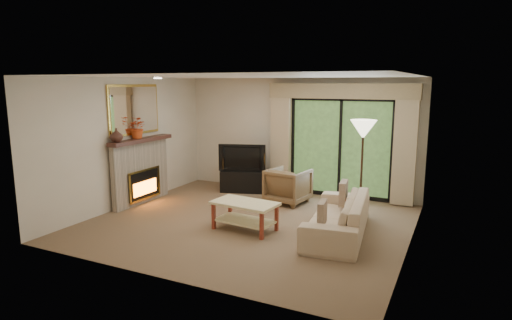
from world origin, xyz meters
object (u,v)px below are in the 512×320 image
at_px(media_console, 243,181).
at_px(sofa, 338,216).
at_px(armchair, 288,186).
at_px(coffee_table, 245,216).

relative_size(media_console, sofa, 0.45).
height_order(armchair, coffee_table, armchair).
height_order(media_console, sofa, sofa).
relative_size(armchair, sofa, 0.36).
bearing_deg(armchair, media_console, -10.32).
bearing_deg(media_console, coffee_table, -79.77).
xyz_separation_m(media_console, armchair, (1.30, -0.43, 0.12)).
bearing_deg(sofa, armchair, -141.84).
distance_m(sofa, coffee_table, 1.56).
xyz_separation_m(media_console, sofa, (2.74, -1.87, 0.07)).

